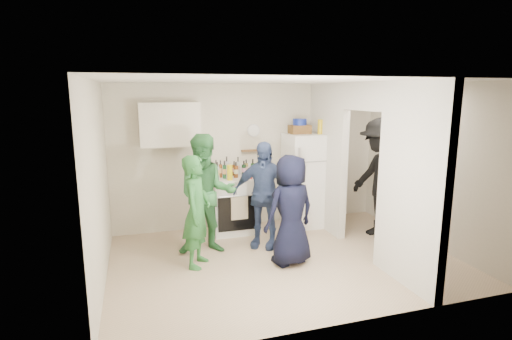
{
  "coord_description": "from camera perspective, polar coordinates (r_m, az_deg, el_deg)",
  "views": [
    {
      "loc": [
        -1.95,
        -5.02,
        2.35
      ],
      "look_at": [
        -0.3,
        0.4,
        1.25
      ],
      "focal_mm": 28.0,
      "sensor_mm": 36.0,
      "label": 1
    }
  ],
  "objects": [
    {
      "name": "floor",
      "position": [
        5.87,
        3.99,
        -12.62
      ],
      "size": [
        4.8,
        4.8,
        0.0
      ],
      "primitive_type": "plane",
      "color": "#C5AB8B",
      "rests_on": "ground"
    },
    {
      "name": "wall_back",
      "position": [
        7.08,
        -0.79,
        2.06
      ],
      "size": [
        4.8,
        0.0,
        4.8
      ],
      "primitive_type": "plane",
      "rotation": [
        1.57,
        0.0,
        0.0
      ],
      "color": "silver",
      "rests_on": "floor"
    },
    {
      "name": "wall_front",
      "position": [
        4.0,
        12.99,
        -5.26
      ],
      "size": [
        4.8,
        0.0,
        4.8
      ],
      "primitive_type": "plane",
      "rotation": [
        -1.57,
        0.0,
        0.0
      ],
      "color": "silver",
      "rests_on": "floor"
    },
    {
      "name": "wall_left",
      "position": [
        5.16,
        -21.59,
        -2.12
      ],
      "size": [
        0.0,
        3.4,
        3.4
      ],
      "primitive_type": "plane",
      "rotation": [
        1.57,
        0.0,
        1.57
      ],
      "color": "silver",
      "rests_on": "floor"
    },
    {
      "name": "wall_right",
      "position": [
        6.73,
        23.6,
        0.66
      ],
      "size": [
        0.0,
        3.4,
        3.4
      ],
      "primitive_type": "plane",
      "rotation": [
        1.57,
        0.0,
        -1.57
      ],
      "color": "silver",
      "rests_on": "floor"
    },
    {
      "name": "ceiling",
      "position": [
        5.38,
        4.36,
        12.55
      ],
      "size": [
        4.8,
        4.8,
        0.0
      ],
      "primitive_type": "plane",
      "rotation": [
        3.14,
        0.0,
        0.0
      ],
      "color": "white",
      "rests_on": "wall_back"
    },
    {
      "name": "partition_pier_back",
      "position": [
        6.97,
        10.13,
        1.74
      ],
      "size": [
        0.12,
        1.2,
        2.5
      ],
      "primitive_type": "cube",
      "color": "silver",
      "rests_on": "floor"
    },
    {
      "name": "partition_pier_front",
      "position": [
        5.15,
        21.3,
        -2.12
      ],
      "size": [
        0.12,
        1.2,
        2.5
      ],
      "primitive_type": "cube",
      "color": "silver",
      "rests_on": "floor"
    },
    {
      "name": "partition_header",
      "position": [
        5.92,
        15.38,
        10.12
      ],
      "size": [
        0.12,
        1.0,
        0.4
      ],
      "primitive_type": "cube",
      "color": "silver",
      "rests_on": "partition_pier_back"
    },
    {
      "name": "stove",
      "position": [
        6.84,
        -3.15,
        -4.91
      ],
      "size": [
        0.8,
        0.67,
        0.96
      ],
      "primitive_type": "cube",
      "color": "white",
      "rests_on": "floor"
    },
    {
      "name": "upper_cabinet",
      "position": [
        6.58,
        -12.22,
        6.39
      ],
      "size": [
        0.95,
        0.34,
        0.7
      ],
      "primitive_type": "cube",
      "color": "silver",
      "rests_on": "wall_back"
    },
    {
      "name": "fridge",
      "position": [
        7.13,
        7.0,
        -1.44
      ],
      "size": [
        0.68,
        0.66,
        1.65
      ],
      "primitive_type": "cube",
      "color": "white",
      "rests_on": "floor"
    },
    {
      "name": "wicker_basket",
      "position": [
        7.0,
        6.25,
        5.79
      ],
      "size": [
        0.35,
        0.25,
        0.15
      ],
      "primitive_type": "cube",
      "color": "brown",
      "rests_on": "fridge"
    },
    {
      "name": "blue_bowl",
      "position": [
        6.99,
        6.27,
        6.86
      ],
      "size": [
        0.24,
        0.24,
        0.11
      ],
      "primitive_type": "cylinder",
      "color": "navy",
      "rests_on": "wicker_basket"
    },
    {
      "name": "yellow_cup_stack_top",
      "position": [
        6.99,
        9.17,
        6.13
      ],
      "size": [
        0.09,
        0.09,
        0.25
      ],
      "primitive_type": "cylinder",
      "color": "yellow",
      "rests_on": "fridge"
    },
    {
      "name": "wall_clock",
      "position": [
        7.02,
        -0.36,
        5.68
      ],
      "size": [
        0.22,
        0.02,
        0.22
      ],
      "primitive_type": "cylinder",
      "rotation": [
        1.57,
        0.0,
        0.0
      ],
      "color": "white",
      "rests_on": "wall_back"
    },
    {
      "name": "spice_shelf",
      "position": [
        7.02,
        -0.68,
        2.8
      ],
      "size": [
        0.35,
        0.08,
        0.03
      ],
      "primitive_type": "cube",
      "color": "olive",
      "rests_on": "wall_back"
    },
    {
      "name": "nook_window",
      "position": [
        6.82,
        22.64,
        4.25
      ],
      "size": [
        0.03,
        0.7,
        0.8
      ],
      "primitive_type": "cube",
      "color": "black",
      "rests_on": "wall_right"
    },
    {
      "name": "nook_window_frame",
      "position": [
        6.81,
        22.55,
        4.25
      ],
      "size": [
        0.04,
        0.76,
        0.86
      ],
      "primitive_type": "cube",
      "color": "white",
      "rests_on": "wall_right"
    },
    {
      "name": "nook_valance",
      "position": [
        6.76,
        22.6,
        7.19
      ],
      "size": [
        0.04,
        0.82,
        0.18
      ],
      "primitive_type": "cube",
      "color": "white",
      "rests_on": "wall_right"
    },
    {
      "name": "yellow_cup_stack_stove",
      "position": [
        6.46,
        -3.77,
        -0.35
      ],
      "size": [
        0.09,
        0.09,
        0.25
      ],
      "primitive_type": "cylinder",
      "color": "yellow",
      "rests_on": "stove"
    },
    {
      "name": "red_cup",
      "position": [
        6.57,
        -0.92,
        -0.71
      ],
      "size": [
        0.09,
        0.09,
        0.12
      ],
      "primitive_type": "cylinder",
      "color": "#AC130B",
      "rests_on": "stove"
    },
    {
      "name": "person_green_left",
      "position": [
        5.48,
        -8.46,
        -5.89
      ],
      "size": [
        0.58,
        0.67,
        1.54
      ],
      "primitive_type": "imported",
      "rotation": [
        0.0,
        0.0,
        1.11
      ],
      "color": "#2E7432",
      "rests_on": "floor"
    },
    {
      "name": "person_green_center",
      "position": [
        5.87,
        -7.06,
        -3.51
      ],
      "size": [
        0.93,
        0.76,
        1.78
      ],
      "primitive_type": "imported",
      "rotation": [
        0.0,
        0.0,
        -0.11
      ],
      "color": "#347745",
      "rests_on": "floor"
    },
    {
      "name": "person_denim",
      "position": [
        6.08,
        1.04,
        -3.57
      ],
      "size": [
        1.03,
        0.86,
        1.64
      ],
      "primitive_type": "imported",
      "rotation": [
        0.0,
        0.0,
        -0.58
      ],
      "color": "#3A4E7F",
      "rests_on": "floor"
    },
    {
      "name": "person_navy",
      "position": [
        5.51,
        4.98,
        -5.73
      ],
      "size": [
        0.85,
        0.66,
        1.54
      ],
      "primitive_type": "imported",
      "rotation": [
        0.0,
        0.0,
        -2.88
      ],
      "color": "black",
      "rests_on": "floor"
    },
    {
      "name": "person_nook",
      "position": [
        6.78,
        17.35,
        -1.17
      ],
      "size": [
        0.8,
        1.3,
        1.96
      ],
      "primitive_type": "imported",
      "rotation": [
        0.0,
        0.0,
        -1.51
      ],
      "color": "black",
      "rests_on": "floor"
    },
    {
      "name": "bottle_a",
      "position": [
        6.75,
        -5.73,
        0.25
      ],
      "size": [
        0.06,
        0.06,
        0.28
      ],
      "primitive_type": "cylinder",
      "color": "brown",
      "rests_on": "stove"
    },
    {
      "name": "bottle_b",
      "position": [
        6.58,
        -4.52,
        0.05
      ],
      "size": [
        0.06,
        0.06,
        0.3
      ],
      "primitive_type": "cylinder",
      "color": "#1A502A",
      "rests_on": "stove"
    },
    {
      "name": "bottle_c",
      "position": [
        6.81,
        -4.2,
        0.58
      ],
      "size": [
        0.06,
        0.06,
        0.33
      ],
      "primitive_type": "cylinder",
      "color": "#B1B6C0",
      "rests_on": "stove"
    },
    {
      "name": "bottle_d",
      "position": [
        6.63,
        -2.89,
        0.01
      ],
      "size": [
        0.07,
        0.07,
        0.26
      ],
      "primitive_type": "cylinder",
      "color": "brown",
      "rests_on": "stove"
    },
    {
      "name": "bottle_e",
      "position": [
        6.87,
        -2.57,
        0.61
      ],
      "size": [
        0.06,
        0.06,
        0.31
      ],
      "primitive_type": "cylinder",
      "color": "#A8B7BA",
      "rests_on": "stove"
    },
    {
      "name": "bottle_f",
      "position": [
        6.77,
        -1.74,
        0.23
      ],
      "size": [
        0.07,
        0.07,
        0.26
      ],
      "primitive_type": "cylinder",
      "color": "#14391C",
      "rests_on": "stove"
    },
    {
      "name": "bottle_g",
      "position": [
        6.89,
        -1.41,
        0.43
      ],
      "size": [
        0.07,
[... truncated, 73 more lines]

